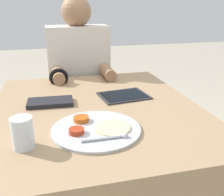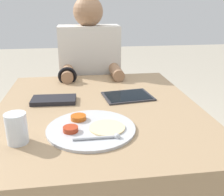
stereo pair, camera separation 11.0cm
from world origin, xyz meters
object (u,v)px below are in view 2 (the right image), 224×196
object	(u,v)px
tablet_device	(128,96)
person_diner	(91,91)
red_notebook	(54,100)
drinking_glass	(17,128)
thali_tray	(91,128)

from	to	relation	value
tablet_device	person_diner	xyz separation A→B (m)	(-0.15, 0.56, -0.16)
red_notebook	tablet_device	bearing A→B (deg)	3.10
red_notebook	person_diner	distance (m)	0.63
red_notebook	drinking_glass	world-z (taller)	drinking_glass
thali_tray	drinking_glass	distance (m)	0.26
red_notebook	drinking_glass	xyz separation A→B (m)	(-0.09, -0.37, 0.04)
thali_tray	drinking_glass	size ratio (longest dim) A/B	3.13
drinking_glass	red_notebook	bearing A→B (deg)	75.92
thali_tray	drinking_glass	bearing A→B (deg)	-166.83
person_diner	tablet_device	bearing A→B (deg)	-74.88
person_diner	thali_tray	bearing A→B (deg)	-93.30
drinking_glass	tablet_device	bearing A→B (deg)	40.79
red_notebook	tablet_device	size ratio (longest dim) A/B	0.83
tablet_device	drinking_glass	size ratio (longest dim) A/B	2.41
red_notebook	thali_tray	bearing A→B (deg)	-63.40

